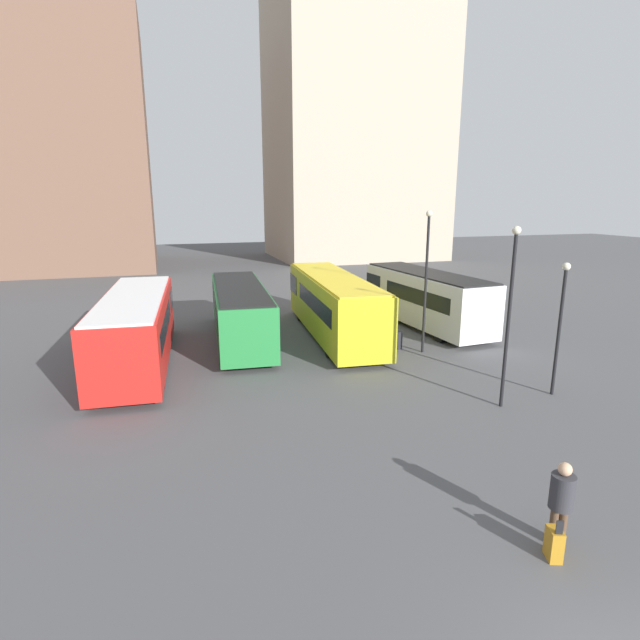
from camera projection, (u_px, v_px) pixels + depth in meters
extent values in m
cube|color=brown|center=(56.00, 142.00, 50.20)|extent=(17.52, 17.76, 25.12)
cube|color=tan|center=(354.00, 74.00, 57.58)|extent=(18.93, 15.63, 42.16)
cube|color=red|center=(136.00, 328.00, 21.38)|extent=(3.28, 10.97, 2.66)
cube|color=black|center=(145.00, 300.00, 25.49)|extent=(2.75, 2.15, 1.01)
cube|color=black|center=(133.00, 326.00, 20.38)|extent=(3.06, 7.08, 0.80)
cube|color=white|center=(133.00, 296.00, 21.05)|extent=(3.06, 10.74, 0.08)
cylinder|color=black|center=(145.00, 333.00, 24.80)|extent=(2.54, 1.19, 1.03)
cylinder|color=black|center=(129.00, 378.00, 18.47)|extent=(2.54, 1.19, 1.03)
cube|color=#237A38|center=(240.00, 312.00, 25.00)|extent=(3.23, 10.51, 2.45)
cube|color=black|center=(235.00, 291.00, 28.95)|extent=(2.63, 2.09, 0.93)
cube|color=black|center=(242.00, 310.00, 24.05)|extent=(2.98, 6.79, 0.74)
cube|color=black|center=(239.00, 287.00, 24.70)|extent=(3.02, 10.29, 0.08)
cylinder|color=black|center=(237.00, 317.00, 28.28)|extent=(2.41, 1.12, 0.95)
cylinder|color=black|center=(247.00, 349.00, 22.20)|extent=(2.41, 1.12, 0.95)
cube|color=gold|center=(333.00, 304.00, 25.89)|extent=(3.53, 11.82, 2.81)
cube|color=black|center=(314.00, 283.00, 30.34)|extent=(2.77, 2.35, 1.07)
cube|color=black|center=(338.00, 302.00, 24.82)|extent=(3.21, 7.64, 0.84)
cube|color=yellow|center=(333.00, 277.00, 25.55)|extent=(3.31, 11.57, 0.08)
cylinder|color=black|center=(318.00, 312.00, 29.60)|extent=(2.52, 1.14, 0.94)
cylinder|color=black|center=(352.00, 346.00, 22.75)|extent=(2.52, 1.14, 0.94)
cube|color=silver|center=(426.00, 298.00, 27.76)|extent=(3.18, 9.74, 2.73)
cube|color=black|center=(391.00, 281.00, 31.23)|extent=(2.66, 1.94, 1.04)
cube|color=black|center=(435.00, 295.00, 26.90)|extent=(2.96, 6.30, 0.82)
cube|color=black|center=(427.00, 273.00, 27.43)|extent=(2.97, 9.54, 0.08)
cylinder|color=black|center=(398.00, 308.00, 30.71)|extent=(2.46, 1.13, 0.97)
cylinder|color=black|center=(458.00, 330.00, 25.34)|extent=(2.46, 1.13, 0.97)
cylinder|color=#4C3828|center=(553.00, 526.00, 10.28)|extent=(0.21, 0.21, 0.84)
cylinder|color=#4C3828|center=(562.00, 526.00, 10.27)|extent=(0.21, 0.21, 0.84)
cylinder|color=#2D2D33|center=(562.00, 492.00, 10.09)|extent=(0.61, 0.61, 0.73)
sphere|color=tan|center=(565.00, 469.00, 9.97)|extent=(0.28, 0.28, 0.28)
cube|color=#B27A1E|center=(554.00, 544.00, 9.87)|extent=(0.37, 0.45, 0.66)
cube|color=black|center=(560.00, 527.00, 9.62)|extent=(0.14, 0.07, 0.30)
cylinder|color=black|center=(559.00, 333.00, 17.79)|extent=(0.12, 0.12, 4.63)
sphere|color=beige|center=(566.00, 267.00, 17.22)|extent=(0.28, 0.28, 0.28)
cylinder|color=black|center=(426.00, 286.00, 22.67)|extent=(0.12, 0.12, 6.28)
sphere|color=beige|center=(429.00, 214.00, 21.91)|extent=(0.28, 0.28, 0.28)
cylinder|color=black|center=(508.00, 323.00, 16.57)|extent=(0.12, 0.12, 5.93)
sphere|color=beige|center=(517.00, 230.00, 15.86)|extent=(0.28, 0.28, 0.28)
cylinder|color=black|center=(397.00, 340.00, 23.87)|extent=(0.52, 0.52, 0.85)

